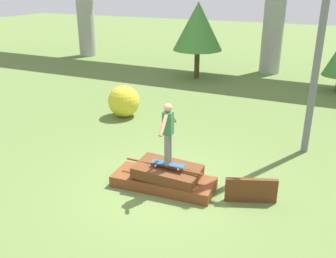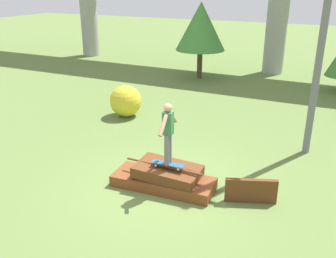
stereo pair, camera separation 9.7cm
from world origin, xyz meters
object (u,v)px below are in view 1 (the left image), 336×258
Objects in this scene: tree_mid_back at (198,26)px; bush_yellow_flowering at (124,101)px; skateboard at (168,164)px; utility_pole at (325,5)px; skater at (168,130)px.

tree_mid_back is 7.00m from bush_yellow_flowering.
skateboard is 5.77m from utility_pole.
tree_mid_back is at bearing 130.65° from utility_pole.
utility_pole is 6.90× the size of bush_yellow_flowering.
bush_yellow_flowering is (-0.35, -6.69, -2.03)m from tree_mid_back.
utility_pole is 7.40m from bush_yellow_flowering.
tree_mid_back is at bearing 107.18° from skater.
utility_pole is at bearing -49.35° from tree_mid_back.
skater is at bearing -127.11° from utility_pole.
bush_yellow_flowering is at bearing -93.02° from tree_mid_back.
tree_mid_back is at bearing 86.98° from bush_yellow_flowering.
skateboard is at bearing 90.00° from skater.
skateboard is 0.86m from skater.
skater is 1.28× the size of bush_yellow_flowering.
tree_mid_back is 3.25× the size of bush_yellow_flowering.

